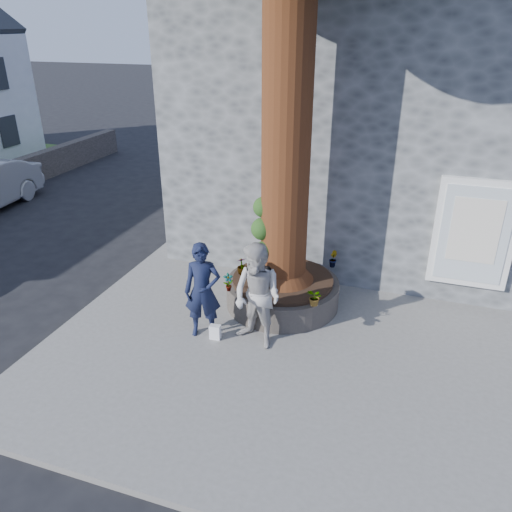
% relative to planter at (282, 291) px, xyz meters
% --- Properties ---
extents(ground, '(120.00, 120.00, 0.00)m').
position_rel_planter_xyz_m(ground, '(-0.80, -2.00, -0.41)').
color(ground, black).
rests_on(ground, ground).
extents(pavement, '(9.00, 8.00, 0.12)m').
position_rel_planter_xyz_m(pavement, '(0.70, -1.00, -0.35)').
color(pavement, slate).
rests_on(pavement, ground).
extents(yellow_line, '(0.10, 30.00, 0.01)m').
position_rel_planter_xyz_m(yellow_line, '(-3.85, -1.00, -0.41)').
color(yellow_line, yellow).
rests_on(yellow_line, ground).
extents(stone_shop, '(10.30, 8.30, 6.30)m').
position_rel_planter_xyz_m(stone_shop, '(1.70, 5.20, 2.75)').
color(stone_shop, '#4B4E50').
rests_on(stone_shop, ground).
extents(planter, '(2.30, 2.30, 0.60)m').
position_rel_planter_xyz_m(planter, '(0.00, 0.00, 0.00)').
color(planter, black).
rests_on(planter, pavement).
extents(man, '(0.76, 0.61, 1.82)m').
position_rel_planter_xyz_m(man, '(-1.08, -1.52, 0.62)').
color(man, '#121832').
rests_on(man, pavement).
extents(woman, '(1.15, 1.03, 1.95)m').
position_rel_planter_xyz_m(woman, '(-0.04, -1.50, 0.68)').
color(woman, '#ACA8A4').
rests_on(woman, pavement).
extents(shopping_bag, '(0.21, 0.13, 0.28)m').
position_rel_planter_xyz_m(shopping_bag, '(-0.82, -1.62, -0.15)').
color(shopping_bag, white).
rests_on(shopping_bag, pavement).
extents(plant_a, '(0.23, 0.22, 0.36)m').
position_rel_planter_xyz_m(plant_a, '(-0.85, -0.85, 0.49)').
color(plant_a, gray).
rests_on(plant_a, planter).
extents(plant_b, '(0.23, 0.23, 0.35)m').
position_rel_planter_xyz_m(plant_b, '(0.85, 0.85, 0.48)').
color(plant_b, gray).
rests_on(plant_b, planter).
extents(plant_c, '(0.29, 0.29, 0.37)m').
position_rel_planter_xyz_m(plant_c, '(-0.85, -0.08, 0.49)').
color(plant_c, gray).
rests_on(plant_c, planter).
extents(plant_d, '(0.39, 0.39, 0.33)m').
position_rel_planter_xyz_m(plant_d, '(0.85, -0.85, 0.47)').
color(plant_d, gray).
rests_on(plant_d, planter).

